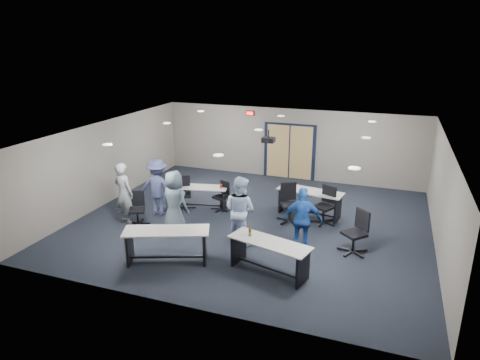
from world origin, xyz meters
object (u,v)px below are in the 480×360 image
(chair_back_c, at_px, (290,204))
(person_back, at_px, (158,187))
(person_gray, at_px, (124,193))
(table_front_left, at_px, (167,240))
(table_back_right, at_px, (310,199))
(chair_back_a, at_px, (183,194))
(table_front_right, at_px, (269,251))
(table_back_left, at_px, (200,193))
(person_plaid, at_px, (175,202))
(chair_loose_left, at_px, (137,209))
(chair_back_d, at_px, (324,205))
(person_lightblue, at_px, (240,210))
(chair_loose_right, at_px, (354,232))
(person_navy, at_px, (303,220))
(chair_back_b, at_px, (221,196))

(chair_back_c, xyz_separation_m, person_back, (-3.92, -0.84, 0.31))
(person_gray, bearing_deg, table_front_left, 158.35)
(table_back_right, distance_m, chair_back_a, 3.94)
(table_front_right, distance_m, table_back_left, 4.46)
(table_front_right, distance_m, person_plaid, 3.36)
(table_front_left, distance_m, person_plaid, 1.75)
(chair_loose_left, height_order, person_back, person_back)
(person_gray, bearing_deg, table_back_right, -140.93)
(chair_back_a, bearing_deg, table_front_right, -64.74)
(table_front_left, bearing_deg, table_back_right, 34.52)
(chair_back_a, height_order, person_plaid, person_plaid)
(person_gray, bearing_deg, person_plaid, -167.71)
(chair_back_d, bearing_deg, table_back_left, -153.49)
(person_plaid, height_order, person_back, person_back)
(chair_back_a, height_order, person_lightblue, person_lightblue)
(chair_back_d, relative_size, person_plaid, 0.63)
(table_back_left, height_order, person_plaid, person_plaid)
(chair_back_c, height_order, person_lightblue, person_lightblue)
(table_back_right, bearing_deg, table_front_right, -84.17)
(chair_back_c, distance_m, chair_loose_right, 2.39)
(person_plaid, height_order, person_navy, person_plaid)
(chair_loose_right, bearing_deg, chair_back_d, 165.48)
(person_lightblue, xyz_separation_m, person_back, (-3.00, 0.92, -0.03))
(table_back_left, xyz_separation_m, chair_loose_left, (-1.15, -1.85, 0.01))
(person_plaid, xyz_separation_m, person_lightblue, (1.94, -0.01, 0.03))
(table_front_right, bearing_deg, person_lightblue, 147.90)
(table_back_right, height_order, chair_loose_right, chair_loose_right)
(chair_back_c, height_order, person_gray, person_gray)
(chair_back_b, bearing_deg, chair_back_c, 19.95)
(chair_back_b, xyz_separation_m, chair_back_c, (2.27, -0.17, 0.12))
(table_back_left, bearing_deg, chair_loose_right, -28.25)
(table_front_left, bearing_deg, person_plaid, 89.91)
(table_back_left, relative_size, person_plaid, 1.03)
(chair_back_a, height_order, chair_back_c, chair_back_c)
(table_front_left, height_order, chair_loose_left, chair_loose_left)
(person_navy, bearing_deg, chair_back_d, -106.56)
(table_front_left, height_order, chair_back_d, chair_back_d)
(person_gray, height_order, person_plaid, person_gray)
(chair_loose_left, bearing_deg, table_front_right, -42.17)
(table_front_left, xyz_separation_m, table_back_left, (-0.73, 3.45, -0.08))
(table_back_right, distance_m, chair_loose_right, 2.53)
(chair_back_b, bearing_deg, person_back, -124.54)
(table_front_left, height_order, chair_back_b, chair_back_b)
(table_back_left, distance_m, person_lightblue, 2.79)
(chair_loose_right, distance_m, person_plaid, 4.86)
(chair_back_d, relative_size, person_lightblue, 0.61)
(chair_loose_left, xyz_separation_m, person_navy, (4.82, 0.07, 0.36))
(chair_back_d, height_order, chair_loose_right, chair_loose_right)
(chair_back_d, relative_size, person_navy, 0.65)
(table_back_right, distance_m, chair_back_d, 0.66)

